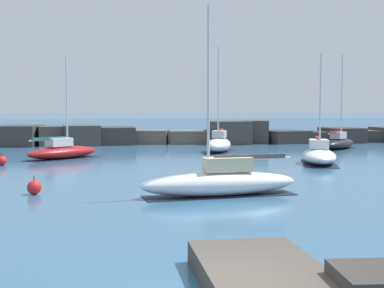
{
  "coord_description": "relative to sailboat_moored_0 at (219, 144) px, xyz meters",
  "views": [
    {
      "loc": [
        -2.35,
        -10.45,
        4.04
      ],
      "look_at": [
        2.36,
        22.06,
        1.72
      ],
      "focal_mm": 50.0,
      "sensor_mm": 36.0,
      "label": 1
    }
  ],
  "objects": [
    {
      "name": "open_sea_beyond",
      "position": [
        -6.75,
        71.24,
        -0.72
      ],
      "size": [
        400.0,
        116.0,
        0.01
      ],
      "color": "#235175",
      "rests_on": "ground"
    },
    {
      "name": "breakwater_jetty",
      "position": [
        -6.85,
        11.15,
        0.2
      ],
      "size": [
        60.27,
        6.96,
        2.49
      ],
      "color": "#423D38",
      "rests_on": "ground"
    },
    {
      "name": "mooring_buoy_orange_near",
      "position": [
        -12.8,
        -21.2,
        -0.4
      ],
      "size": [
        0.65,
        0.65,
        0.85
      ],
      "color": "red",
      "rests_on": "ground"
    },
    {
      "name": "sailboat_moored_5",
      "position": [
        5.15,
        -10.4,
        -0.11
      ],
      "size": [
        4.06,
        6.63,
        7.7
      ],
      "color": "white",
      "rests_on": "ground"
    },
    {
      "name": "sailboat_moored_6",
      "position": [
        -13.13,
        -4.28,
        -0.13
      ],
      "size": [
        5.96,
        5.61,
        7.81
      ],
      "color": "maroon",
      "rests_on": "ground"
    },
    {
      "name": "sailboat_moored_3",
      "position": [
        -4.39,
        -22.74,
        -0.07
      ],
      "size": [
        7.5,
        2.71,
        8.49
      ],
      "color": "white",
      "rests_on": "ground"
    },
    {
      "name": "sailboat_moored_7",
      "position": [
        11.86,
        1.5,
        -0.1
      ],
      "size": [
        5.37,
        5.42,
        8.91
      ],
      "color": "black",
      "rests_on": "ground"
    },
    {
      "name": "mooring_buoy_far_side",
      "position": [
        -16.79,
        -8.45,
        -0.4
      ],
      "size": [
        0.65,
        0.65,
        0.85
      ],
      "color": "red",
      "rests_on": "ground"
    },
    {
      "name": "sailboat_moored_0",
      "position": [
        0.0,
        0.0,
        0.0
      ],
      "size": [
        3.79,
        6.12,
        9.23
      ],
      "color": "white",
      "rests_on": "ground"
    }
  ]
}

